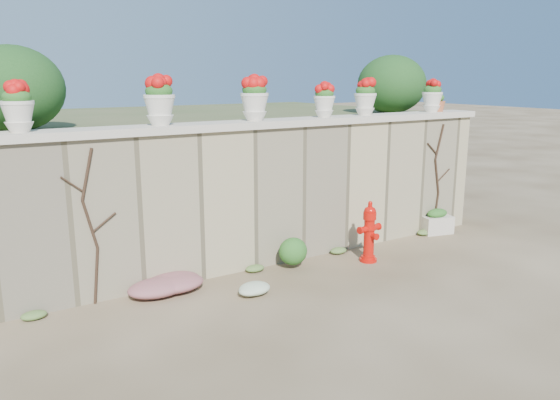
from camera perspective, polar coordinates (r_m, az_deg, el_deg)
ground at (r=6.92m, az=7.33°, el=-10.32°), size 80.00×80.00×0.00m
stone_wall at (r=8.02m, az=-0.67°, el=0.52°), size 8.00×0.40×2.00m
wall_cap at (r=7.86m, az=-0.69°, el=8.03°), size 8.10×0.52×0.10m
raised_fill at (r=10.82m, az=-9.62°, el=3.57°), size 9.00×6.00×2.00m
back_shrub_left at (r=7.92m, az=-26.20°, el=10.40°), size 1.30×1.30×1.10m
back_shrub_right at (r=10.88m, az=11.58°, el=11.75°), size 1.30×1.30×1.10m
vine_left at (r=6.82m, az=-19.13°, el=-2.48°), size 0.60×0.04×1.91m
vine_right at (r=9.92m, az=16.12°, el=2.35°), size 0.60×0.04×1.91m
fire_hydrant at (r=8.19m, az=9.31°, el=-3.27°), size 0.39×0.28×0.92m
planter_box at (r=9.97m, az=16.05°, el=-2.22°), size 0.59×0.43×0.44m
green_shrub at (r=7.93m, az=1.72°, el=-4.92°), size 0.61×0.55×0.58m
magenta_clump at (r=7.14m, az=-11.95°, el=-8.60°), size 1.01×0.67×0.27m
white_flowers at (r=6.95m, az=-2.65°, el=-9.24°), size 0.55×0.44×0.20m
urn_pot_0 at (r=6.72m, az=-25.74°, el=8.73°), size 0.35×0.35×0.56m
urn_pot_1 at (r=7.10m, az=-12.49°, el=10.08°), size 0.39×0.39×0.62m
urn_pot_2 at (r=7.68m, az=-2.68°, el=10.54°), size 0.39×0.39×0.61m
urn_pot_3 at (r=8.34m, az=4.65°, el=10.36°), size 0.33×0.33×0.51m
urn_pot_4 at (r=8.85m, az=8.89°, el=10.52°), size 0.35×0.35×0.55m
urn_pot_5 at (r=9.91m, az=15.62°, el=10.41°), size 0.35×0.35×0.55m
terracotta_pot at (r=10.03m, az=16.18°, el=9.65°), size 0.25×0.25×0.30m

